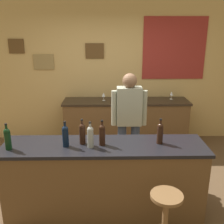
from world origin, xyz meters
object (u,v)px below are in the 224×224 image
wine_bottle_f (160,132)px  wine_glass_a (104,95)px  wine_bottle_a (8,138)px  wine_bottle_e (102,134)px  wine_glass_c (172,94)px  bar_stool (165,213)px  wine_bottle_b (65,135)px  bartender (129,119)px  wine_bottle_d (90,136)px  wine_glass_b (145,95)px  wine_bottle_c (82,133)px

wine_bottle_f → wine_glass_a: bearing=108.6°
wine_bottle_a → wine_bottle_e: 1.05m
wine_glass_c → bar_stool: bearing=-103.8°
wine_bottle_b → wine_glass_a: (0.41, 2.10, -0.05)m
wine_glass_a → wine_glass_c: size_ratio=1.00×
bartender → wine_bottle_d: 1.05m
wine_bottle_b → wine_bottle_f: size_ratio=1.00×
bartender → wine_glass_b: 1.25m
wine_bottle_e → wine_glass_c: wine_bottle_e is taller
wine_glass_c → wine_glass_a: bearing=-177.2°
wine_bottle_a → bartender: bearing=33.4°
bartender → wine_bottle_b: bartender is taller
wine_bottle_b → wine_bottle_c: size_ratio=1.00×
bartender → wine_glass_b: bartender is taller
wine_bottle_a → wine_glass_a: size_ratio=1.97×
wine_bottle_b → wine_glass_b: size_ratio=1.97×
bartender → wine_bottle_e: bartender is taller
wine_bottle_b → wine_bottle_d: bearing=-5.4°
wine_bottle_c → bartender: bearing=53.0°
wine_bottle_f → wine_glass_b: (0.11, 2.00, -0.05)m
wine_bottle_b → wine_bottle_d: size_ratio=1.00×
bar_stool → wine_glass_c: (0.68, 2.76, 0.55)m
wine_bottle_d → wine_glass_b: size_ratio=1.97×
wine_bottle_d → wine_bottle_f: same height
bartender → wine_bottle_a: size_ratio=5.29×
wine_glass_a → wine_bottle_a: bearing=-115.6°
wine_bottle_e → bar_stool: bearing=-44.8°
wine_bottle_d → wine_glass_c: (1.44, 2.19, -0.05)m
bartender → wine_bottle_b: size_ratio=5.29×
wine_bottle_e → wine_bottle_f: size_ratio=1.00×
wine_bottle_c → wine_glass_a: wine_bottle_c is taller
bar_stool → wine_bottle_d: 1.13m
wine_bottle_d → wine_bottle_f: bearing=6.6°
wine_bottle_e → wine_glass_a: bearing=90.3°
wine_bottle_a → wine_glass_c: bearing=43.4°
wine_bottle_d → wine_glass_b: 2.28m
wine_glass_b → wine_bottle_a: bearing=-130.8°
wine_bottle_c → wine_glass_b: size_ratio=1.97×
wine_bottle_c → wine_bottle_f: 0.91m
wine_bottle_d → wine_bottle_e: (0.13, 0.06, 0.00)m
wine_bottle_d → wine_bottle_e: bearing=24.0°
bar_stool → wine_bottle_b: wine_bottle_b is taller
wine_bottle_c → wine_bottle_e: 0.23m
bartender → bar_stool: bearing=-80.3°
wine_bottle_b → wine_glass_a: bearing=79.0°
wine_glass_a → wine_glass_c: same height
wine_bottle_a → wine_bottle_b: same height
bartender → wine_bottle_b: bearing=-132.2°
bar_stool → wine_bottle_f: bearing=86.4°
wine_bottle_b → wine_bottle_e: 0.42m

